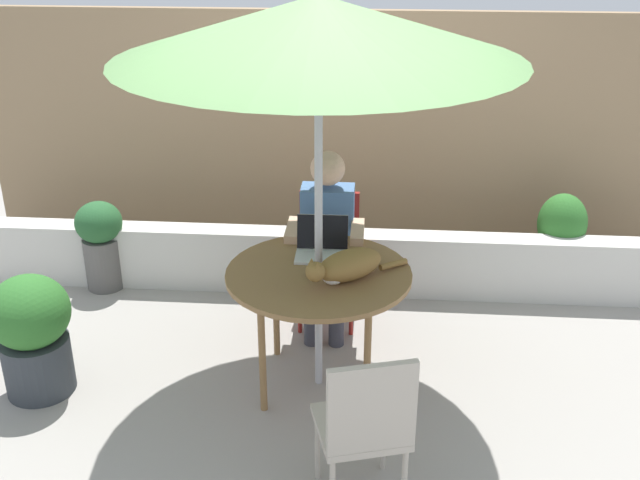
# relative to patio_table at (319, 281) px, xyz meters

# --- Properties ---
(ground_plane) EXTENTS (14.00, 14.00, 0.00)m
(ground_plane) POSITION_rel_patio_table_xyz_m (0.00, 0.00, -0.68)
(ground_plane) COLOR gray
(fence_back) EXTENTS (5.61, 0.08, 1.90)m
(fence_back) POSITION_rel_patio_table_xyz_m (0.00, 1.96, 0.27)
(fence_back) COLOR #937756
(fence_back) RESTS_ON ground
(planter_wall_low) EXTENTS (5.05, 0.20, 0.46)m
(planter_wall_low) POSITION_rel_patio_table_xyz_m (0.00, 1.17, -0.45)
(planter_wall_low) COLOR beige
(planter_wall_low) RESTS_ON ground
(patio_table) EXTENTS (1.05, 1.05, 0.74)m
(patio_table) POSITION_rel_patio_table_xyz_m (0.00, 0.00, 0.00)
(patio_table) COLOR olive
(patio_table) RESTS_ON ground
(patio_umbrella) EXTENTS (2.08, 2.08, 2.24)m
(patio_umbrella) POSITION_rel_patio_table_xyz_m (0.00, 0.00, 1.40)
(patio_umbrella) COLOR #B7B7BC
(patio_umbrella) RESTS_ON ground
(chair_occupied) EXTENTS (0.40, 0.40, 0.88)m
(chair_occupied) POSITION_rel_patio_table_xyz_m (0.00, 0.81, -0.17)
(chair_occupied) COLOR maroon
(chair_occupied) RESTS_ON ground
(chair_empty) EXTENTS (0.50, 0.50, 0.88)m
(chair_empty) POSITION_rel_patio_table_xyz_m (0.29, -1.02, -0.17)
(chair_empty) COLOR #B2A899
(chair_empty) RESTS_ON ground
(person_seated) EXTENTS (0.48, 0.48, 1.22)m
(person_seated) POSITION_rel_patio_table_xyz_m (0.00, 0.66, -0.00)
(person_seated) COLOR #4C72A5
(person_seated) RESTS_ON ground
(laptop) EXTENTS (0.30, 0.25, 0.21)m
(laptop) POSITION_rel_patio_table_xyz_m (0.00, 0.24, 0.12)
(laptop) COLOR silver
(laptop) RESTS_ON patio_table
(cat) EXTENTS (0.56, 0.41, 0.17)m
(cat) POSITION_rel_patio_table_xyz_m (0.16, -0.09, 0.14)
(cat) COLOR olive
(cat) RESTS_ON patio_table
(potted_plant_near_fence) EXTENTS (0.35, 0.35, 0.72)m
(potted_plant_near_fence) POSITION_rel_patio_table_xyz_m (1.66, 1.38, -0.27)
(potted_plant_near_fence) COLOR #9E5138
(potted_plant_near_fence) RESTS_ON ground
(potted_plant_by_chair) EXTENTS (0.46, 0.46, 0.74)m
(potted_plant_by_chair) POSITION_rel_patio_table_xyz_m (-1.63, -0.20, -0.29)
(potted_plant_by_chair) COLOR #33383D
(potted_plant_by_chair) RESTS_ON ground
(potted_plant_corner) EXTENTS (0.34, 0.34, 0.67)m
(potted_plant_corner) POSITION_rel_patio_table_xyz_m (-1.68, 1.09, -0.31)
(potted_plant_corner) COLOR #595654
(potted_plant_corner) RESTS_ON ground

